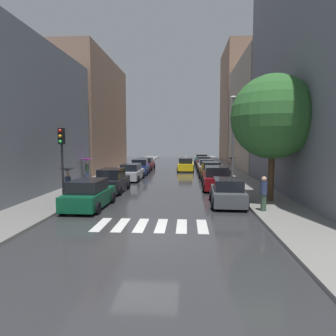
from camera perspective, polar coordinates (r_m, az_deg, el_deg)
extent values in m
cube|color=#303033|center=(35.60, 1.13, -0.87)|extent=(28.00, 72.00, 0.04)
cube|color=gray|center=(36.46, -9.13, -0.64)|extent=(3.00, 72.00, 0.15)
cube|color=gray|center=(35.89, 11.56, -0.77)|extent=(3.00, 72.00, 0.15)
cube|color=silver|center=(13.87, -12.66, -10.51)|extent=(0.45, 2.20, 0.01)
cube|color=silver|center=(13.65, -8.97, -10.70)|extent=(0.45, 2.20, 0.01)
cube|color=silver|center=(13.49, -5.16, -10.85)|extent=(0.45, 2.20, 0.01)
cube|color=silver|center=(13.38, -1.28, -10.96)|extent=(0.45, 2.20, 0.01)
cube|color=silver|center=(13.34, 2.64, -11.02)|extent=(0.45, 2.20, 0.01)
cube|color=silver|center=(13.35, 6.58, -11.03)|extent=(0.45, 2.20, 0.01)
cube|color=#8C6B56|center=(40.23, -14.76, 9.66)|extent=(6.00, 17.10, 13.98)
cube|color=slate|center=(23.50, 28.77, 18.17)|extent=(6.00, 20.47, 18.52)
cube|color=#9E9384|center=(40.47, 17.39, 9.49)|extent=(6.00, 15.57, 13.88)
cube|color=#8C6B56|center=(55.23, 13.76, 11.43)|extent=(6.00, 12.72, 19.78)
cube|color=#0C4C2D|center=(17.26, -14.80, -5.53)|extent=(1.94, 4.35, 0.79)
cube|color=black|center=(16.95, -15.10, -3.27)|extent=(1.68, 2.40, 0.65)
cylinder|color=black|center=(18.93, -15.95, -5.39)|extent=(0.24, 0.65, 0.64)
cylinder|color=black|center=(18.36, -10.55, -5.60)|extent=(0.24, 0.65, 0.64)
cylinder|color=black|center=(16.37, -19.53, -7.13)|extent=(0.24, 0.65, 0.64)
cylinder|color=black|center=(15.70, -13.36, -7.49)|extent=(0.24, 0.65, 0.64)
cube|color=black|center=(22.23, -10.59, -2.99)|extent=(1.83, 4.16, 0.86)
cube|color=black|center=(21.94, -10.77, -1.05)|extent=(1.59, 2.30, 0.70)
cylinder|color=black|center=(23.81, -11.77, -3.16)|extent=(0.23, 0.64, 0.64)
cylinder|color=black|center=(23.37, -7.62, -3.25)|extent=(0.23, 0.64, 0.64)
cylinder|color=black|center=(21.24, -13.85, -4.21)|extent=(0.23, 0.64, 0.64)
cylinder|color=black|center=(20.75, -9.21, -4.34)|extent=(0.23, 0.64, 0.64)
cube|color=#B2B7BF|center=(28.66, -6.99, -1.20)|extent=(1.84, 4.65, 0.77)
cube|color=black|center=(28.37, -7.10, 0.16)|extent=(1.60, 2.56, 0.63)
cylinder|color=black|center=(30.36, -8.08, -1.32)|extent=(0.23, 0.64, 0.64)
cylinder|color=black|center=(30.03, -4.74, -1.36)|extent=(0.23, 0.64, 0.64)
cylinder|color=black|center=(27.40, -9.44, -2.04)|extent=(0.23, 0.64, 0.64)
cylinder|color=black|center=(27.03, -5.76, -2.09)|extent=(0.23, 0.64, 0.64)
cube|color=navy|center=(33.96, -5.32, -0.13)|extent=(1.98, 4.50, 0.84)
cube|color=black|center=(33.68, -5.37, 1.13)|extent=(1.68, 2.50, 0.69)
cylinder|color=black|center=(35.55, -6.49, -0.36)|extent=(0.25, 0.65, 0.64)
cylinder|color=black|center=(35.35, -3.59, -0.37)|extent=(0.25, 0.65, 0.64)
cylinder|color=black|center=(32.67, -7.18, -0.85)|extent=(0.25, 0.65, 0.64)
cylinder|color=black|center=(32.45, -4.03, -0.87)|extent=(0.25, 0.65, 0.64)
cube|color=maroon|center=(39.17, -4.30, 0.52)|extent=(1.99, 4.17, 0.76)
cube|color=black|center=(38.92, -4.35, 1.52)|extent=(1.72, 2.30, 0.63)
cylinder|color=black|center=(40.69, -5.33, 0.35)|extent=(0.23, 0.64, 0.64)
cylinder|color=black|center=(40.40, -2.66, 0.33)|extent=(0.23, 0.64, 0.64)
cylinder|color=black|center=(38.02, -6.04, 0.00)|extent=(0.23, 0.64, 0.64)
cylinder|color=black|center=(37.71, -3.19, -0.02)|extent=(0.23, 0.64, 0.64)
cube|color=#474C51|center=(17.86, 11.31, -5.15)|extent=(1.92, 4.13, 0.76)
cube|color=black|center=(17.55, 11.42, -3.06)|extent=(1.65, 2.29, 0.62)
cylinder|color=black|center=(19.16, 8.25, -5.12)|extent=(0.24, 0.65, 0.64)
cylinder|color=black|center=(19.32, 13.55, -5.13)|extent=(0.24, 0.65, 0.64)
cylinder|color=black|center=(16.53, 8.66, -6.78)|extent=(0.24, 0.65, 0.64)
cylinder|color=black|center=(16.71, 14.80, -6.76)|extent=(0.24, 0.65, 0.64)
cube|color=maroon|center=(23.49, 9.16, -2.49)|extent=(2.01, 4.66, 0.89)
cube|color=black|center=(23.17, 9.22, -0.59)|extent=(1.73, 2.58, 0.73)
cylinder|color=black|center=(24.99, 6.75, -2.70)|extent=(0.24, 0.65, 0.64)
cylinder|color=black|center=(25.11, 11.06, -2.72)|extent=(0.24, 0.65, 0.64)
cylinder|color=black|center=(21.98, 6.96, -3.78)|extent=(0.24, 0.65, 0.64)
cylinder|color=black|center=(22.12, 11.86, -3.80)|extent=(0.24, 0.65, 0.64)
cube|color=brown|center=(28.98, 8.15, -1.06)|extent=(1.96, 4.54, 0.86)
cube|color=black|center=(28.69, 8.22, 0.45)|extent=(1.69, 2.51, 0.71)
cylinder|color=black|center=(30.40, 6.13, -1.29)|extent=(0.24, 0.65, 0.64)
cylinder|color=black|center=(30.59, 9.57, -1.29)|extent=(0.24, 0.65, 0.64)
cylinder|color=black|center=(27.47, 6.56, -1.98)|extent=(0.24, 0.65, 0.64)
cylinder|color=black|center=(27.67, 10.36, -1.98)|extent=(0.24, 0.65, 0.64)
cube|color=silver|center=(35.55, 7.28, 0.03)|extent=(1.91, 4.63, 0.77)
cube|color=black|center=(35.27, 7.33, 1.13)|extent=(1.66, 2.56, 0.63)
cylinder|color=black|center=(37.02, 5.68, -0.13)|extent=(0.23, 0.64, 0.64)
cylinder|color=black|center=(37.16, 8.50, -0.14)|extent=(0.23, 0.64, 0.64)
cylinder|color=black|center=(34.00, 5.95, -0.60)|extent=(0.23, 0.64, 0.64)
cylinder|color=black|center=(34.16, 9.01, -0.61)|extent=(0.23, 0.64, 0.64)
cube|color=maroon|center=(41.74, 6.86, 0.79)|extent=(1.89, 4.18, 0.77)
cube|color=black|center=(41.49, 6.89, 1.73)|extent=(1.66, 2.30, 0.63)
cylinder|color=black|center=(43.09, 5.50, 0.61)|extent=(0.22, 0.64, 0.64)
cylinder|color=black|center=(43.20, 8.00, 0.60)|extent=(0.22, 0.64, 0.64)
cylinder|color=black|center=(40.34, 5.64, 0.30)|extent=(0.22, 0.64, 0.64)
cylinder|color=black|center=(40.46, 8.30, 0.29)|extent=(0.22, 0.64, 0.64)
cube|color=#0C4C2D|center=(47.53, 6.38, 1.34)|extent=(1.97, 4.40, 0.80)
cube|color=black|center=(47.27, 6.41, 2.19)|extent=(1.69, 2.44, 0.65)
cylinder|color=black|center=(48.91, 5.17, 1.16)|extent=(0.24, 0.65, 0.64)
cylinder|color=black|center=(49.06, 7.30, 1.15)|extent=(0.24, 0.65, 0.64)
cylinder|color=black|center=(46.06, 5.39, 0.91)|extent=(0.24, 0.65, 0.64)
cylinder|color=black|center=(46.21, 7.65, 0.90)|extent=(0.24, 0.65, 0.64)
cube|color=yellow|center=(37.47, 3.43, 0.34)|extent=(1.93, 4.72, 0.80)
cube|color=black|center=(37.18, 3.43, 1.42)|extent=(1.67, 2.61, 0.65)
cube|color=#F2EDCC|center=(37.16, 3.43, 2.06)|extent=(0.21, 0.36, 0.18)
cylinder|color=black|center=(39.06, 2.12, 0.17)|extent=(0.23, 0.64, 0.64)
cylinder|color=black|center=(39.03, 4.83, 0.15)|extent=(0.23, 0.64, 0.64)
cylinder|color=black|center=(35.99, 1.90, -0.26)|extent=(0.23, 0.64, 0.64)
cylinder|color=black|center=(35.95, 4.85, -0.28)|extent=(0.23, 0.64, 0.64)
cylinder|color=#38513D|center=(16.13, 17.79, -6.35)|extent=(0.28, 0.28, 0.85)
cylinder|color=navy|center=(16.00, 17.86, -3.68)|extent=(0.36, 0.36, 0.67)
sphere|color=tan|center=(15.94, 17.91, -2.02)|extent=(0.26, 0.26, 0.26)
cylinder|color=gray|center=(18.79, -18.58, -4.81)|extent=(0.28, 0.28, 0.81)
cylinder|color=navy|center=(18.68, -18.64, -2.61)|extent=(0.36, 0.36, 0.64)
sphere|color=tan|center=(18.63, -18.68, -1.24)|extent=(0.25, 0.25, 0.25)
cone|color=black|center=(18.60, -18.71, -0.35)|extent=(1.00, 1.00, 0.20)
cylinder|color=#333338|center=(18.64, -18.68, -1.48)|extent=(0.02, 0.02, 0.74)
cylinder|color=navy|center=(28.01, -15.21, -1.49)|extent=(0.28, 0.28, 0.83)
cylinder|color=#38513D|center=(27.94, -15.25, 0.02)|extent=(0.36, 0.36, 0.66)
sphere|color=tan|center=(27.90, -15.27, 0.96)|extent=(0.26, 0.26, 0.26)
cone|color=#8C1E8C|center=(27.88, -15.28, 1.56)|extent=(1.00, 1.00, 0.20)
cylinder|color=#333338|center=(27.91, -15.26, 0.79)|extent=(0.02, 0.02, 0.75)
cylinder|color=black|center=(28.89, 11.89, -1.21)|extent=(0.28, 0.28, 0.84)
cylinder|color=gray|center=(28.82, 11.91, 0.29)|extent=(0.36, 0.36, 0.67)
sphere|color=tan|center=(28.78, 11.93, 1.21)|extent=(0.26, 0.26, 0.26)
cone|color=black|center=(28.77, 11.94, 1.79)|extent=(0.97, 0.97, 0.20)
cylinder|color=#333338|center=(28.79, 11.93, 1.04)|extent=(0.02, 0.02, 0.76)
cylinder|color=#513823|center=(18.85, 19.10, -1.61)|extent=(0.36, 0.36, 2.89)
sphere|color=#31682F|center=(18.78, 19.42, 9.21)|extent=(4.95, 4.95, 4.95)
cylinder|color=black|center=(17.85, -19.51, -1.16)|extent=(0.12, 0.12, 3.40)
cube|color=black|center=(17.75, -19.72, 5.76)|extent=(0.30, 0.30, 0.90)
sphere|color=red|center=(17.59, -19.98, 6.74)|extent=(0.18, 0.18, 0.18)
sphere|color=#F2A519|center=(17.59, -19.95, 5.76)|extent=(0.18, 0.18, 0.18)
sphere|color=green|center=(17.58, -19.92, 4.78)|extent=(0.18, 0.18, 0.18)
cylinder|color=#595B60|center=(26.71, 12.30, 5.11)|extent=(0.16, 0.16, 7.20)
ellipsoid|color=beige|center=(26.98, 12.46, 13.10)|extent=(0.60, 0.28, 0.24)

